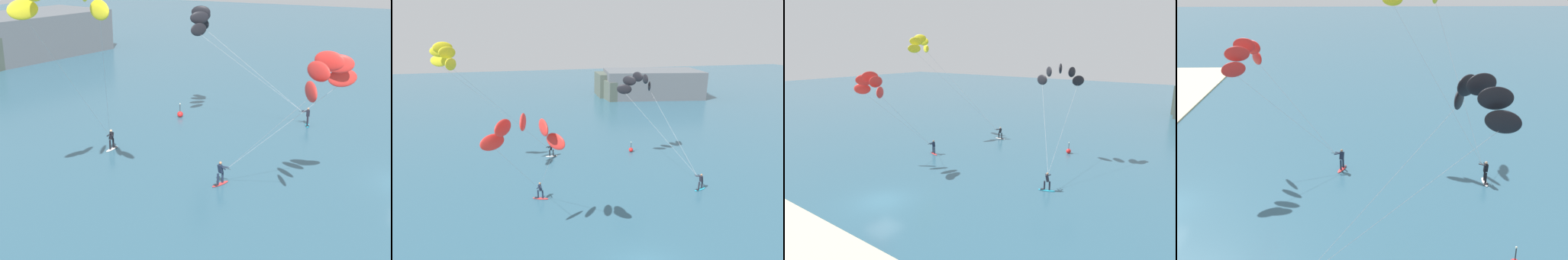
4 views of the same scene
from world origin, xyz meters
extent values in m
ellipsoid|color=black|center=(8.45, 19.77, 8.81)|extent=(1.00, 1.64, 1.10)
ellipsoid|color=black|center=(7.78, 19.53, 9.71)|extent=(0.40, 1.68, 1.10)
ellipsoid|color=black|center=(6.64, 19.12, 10.06)|extent=(0.86, 1.68, 1.10)
ellipsoid|color=black|center=(5.50, 18.72, 9.71)|extent=(1.35, 1.45, 1.10)
ellipsoid|color=black|center=(4.84, 18.48, 8.81)|extent=(1.64, 1.00, 1.10)
cylinder|color=#B2B2B7|center=(9.09, 15.10, 4.91)|extent=(1.30, 9.35, 7.21)
cylinder|color=#B2B2B7|center=(7.29, 14.45, 4.91)|extent=(4.92, 8.07, 7.21)
ellipsoid|color=white|center=(-3.08, 22.40, 0.04)|extent=(1.51, 0.38, 0.08)
cube|color=black|center=(-2.67, 22.39, 0.09)|extent=(0.28, 0.29, 0.02)
cylinder|color=black|center=(-3.30, 22.40, 0.47)|extent=(0.14, 0.14, 0.78)
cylinder|color=black|center=(-2.86, 22.39, 0.47)|extent=(0.14, 0.14, 0.78)
cube|color=black|center=(-3.08, 22.40, 1.16)|extent=(0.33, 0.31, 0.63)
sphere|color=tan|center=(-3.08, 22.40, 1.58)|extent=(0.20, 0.20, 0.20)
cylinder|color=black|center=(-3.59, 22.18, 1.31)|extent=(0.52, 0.25, 0.03)
cylinder|color=black|center=(-3.29, 22.19, 1.34)|extent=(0.49, 0.49, 0.15)
cylinder|color=black|center=(-3.38, 22.39, 1.34)|extent=(0.60, 0.11, 0.15)
cylinder|color=#B2B2B7|center=(-8.93, 21.00, 6.60)|extent=(10.71, 2.37, 10.59)
cylinder|color=#B2B2B7|center=(-8.11, 19.10, 6.60)|extent=(9.08, 6.18, 10.59)
ellipsoid|color=red|center=(-5.60, 11.87, 0.04)|extent=(1.53, 0.89, 0.08)
cube|color=black|center=(-5.98, 12.02, 0.09)|extent=(0.37, 0.37, 0.02)
cylinder|color=#192338|center=(-5.39, 11.79, 0.47)|extent=(0.14, 0.14, 0.78)
cylinder|color=#192338|center=(-5.80, 11.95, 0.47)|extent=(0.14, 0.14, 0.78)
cube|color=#192338|center=(-5.60, 11.87, 1.16)|extent=(0.41, 0.40, 0.63)
sphere|color=#9E7051|center=(-5.60, 11.87, 1.58)|extent=(0.20, 0.20, 0.20)
cylinder|color=black|center=(-5.71, 11.33, 1.31)|extent=(0.14, 0.54, 0.03)
cylinder|color=#192338|center=(-5.55, 11.58, 1.34)|extent=(0.19, 0.61, 0.15)
cylinder|color=#192338|center=(-5.76, 11.62, 1.34)|extent=(0.41, 0.55, 0.15)
ellipsoid|color=red|center=(-9.10, 5.24, 8.08)|extent=(1.67, 1.24, 1.10)
ellipsoid|color=red|center=(-8.36, 5.09, 9.05)|extent=(1.27, 1.65, 1.10)
ellipsoid|color=red|center=(-7.09, 4.82, 9.42)|extent=(0.68, 1.81, 1.10)
ellipsoid|color=red|center=(-5.83, 4.55, 9.05)|extent=(0.64, 1.81, 1.10)
ellipsoid|color=red|center=(-5.08, 4.39, 8.08)|extent=(1.24, 1.67, 1.10)
cylinder|color=#B2B2B7|center=(-7.40, 8.29, 4.55)|extent=(3.41, 6.10, 6.48)
cylinder|color=#B2B2B7|center=(-5.40, 7.86, 4.55)|extent=(0.64, 6.95, 6.48)
cylinder|color=#262628|center=(7.17, 21.53, 0.91)|extent=(0.06, 0.06, 0.70)
sphere|color=#F2F2CC|center=(7.17, 21.53, 1.32)|extent=(0.12, 0.12, 0.12)
camera|label=1|loc=(-36.93, -1.39, 15.25)|focal=49.97mm
camera|label=2|loc=(-7.95, -15.63, 14.91)|focal=29.94mm
camera|label=3|loc=(21.64, -15.83, 12.03)|focal=31.19mm
camera|label=4|loc=(28.93, 13.46, 16.08)|focal=44.92mm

